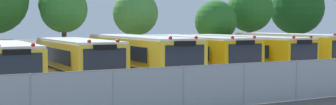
{
  "coord_description": "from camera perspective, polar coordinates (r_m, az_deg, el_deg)",
  "views": [
    {
      "loc": [
        -14.56,
        -24.18,
        3.3
      ],
      "look_at": [
        -1.89,
        0.0,
        1.6
      ],
      "focal_mm": 49.31,
      "sensor_mm": 36.0,
      "label": 1
    }
  ],
  "objects": [
    {
      "name": "ground_plane",
      "position": [
        28.41,
        3.38,
        -3.11
      ],
      "size": [
        160.0,
        160.0,
        0.0
      ],
      "primitive_type": "plane",
      "color": "#514F4C"
    },
    {
      "name": "school_bus_6",
      "position": [
        35.3,
        19.48,
        0.25
      ],
      "size": [
        2.78,
        11.45,
        2.62
      ],
      "rotation": [
        0.0,
        0.0,
        3.16
      ],
      "color": "yellow",
      "rests_on": "ground_plane"
    },
    {
      "name": "chainlink_fence",
      "position": [
        20.57,
        15.57,
        -3.25
      ],
      "size": [
        27.95,
        0.07,
        1.74
      ],
      "color": "#9EA0A3",
      "rests_on": "ground_plane"
    },
    {
      "name": "tree_5",
      "position": [
        41.39,
        9.85,
        5.23
      ],
      "size": [
        4.02,
        4.02,
        6.59
      ],
      "color": "#4C3823",
      "rests_on": "ground_plane"
    },
    {
      "name": "school_bus_1",
      "position": [
        25.44,
        -11.18,
        -0.87
      ],
      "size": [
        2.6,
        9.26,
        2.59
      ],
      "rotation": [
        0.0,
        0.0,
        3.14
      ],
      "color": "yellow",
      "rests_on": "ground_plane"
    },
    {
      "name": "tree_2",
      "position": [
        33.71,
        -13.0,
        5.32
      ],
      "size": [
        3.42,
        3.36,
        6.03
      ],
      "color": "#4C3823",
      "rests_on": "ground_plane"
    },
    {
      "name": "tree_3",
      "position": [
        35.91,
        -3.91,
        4.9
      ],
      "size": [
        3.53,
        3.53,
        5.89
      ],
      "color": "#4C3823",
      "rests_on": "ground_plane"
    },
    {
      "name": "school_bus_2",
      "position": [
        26.72,
        -3.63,
        -0.44
      ],
      "size": [
        2.85,
        11.63,
        2.73
      ],
      "rotation": [
        0.0,
        0.0,
        3.11
      ],
      "color": "yellow",
      "rests_on": "ground_plane"
    },
    {
      "name": "traffic_cone",
      "position": [
        18.07,
        0.23,
        -5.88
      ],
      "size": [
        0.51,
        0.51,
        0.67
      ],
      "primitive_type": "cone",
      "color": "#EA5914",
      "rests_on": "ground_plane"
    },
    {
      "name": "tree_6",
      "position": [
        46.49,
        15.8,
        5.32
      ],
      "size": [
        5.2,
        5.2,
        7.44
      ],
      "color": "#4C3823",
      "rests_on": "ground_plane"
    },
    {
      "name": "school_bus_0",
      "position": [
        24.67,
        -19.91,
        -1.24
      ],
      "size": [
        2.67,
        10.19,
        2.51
      ],
      "rotation": [
        0.0,
        0.0,
        3.13
      ],
      "color": "yellow",
      "rests_on": "ground_plane"
    },
    {
      "name": "school_bus_4",
      "position": [
        30.49,
        9.11,
        -0.05
      ],
      "size": [
        2.61,
        11.32,
        2.66
      ],
      "rotation": [
        0.0,
        0.0,
        3.16
      ],
      "color": "#EAA80C",
      "rests_on": "ground_plane"
    },
    {
      "name": "school_bus_3",
      "position": [
        28.27,
        3.22,
        -0.26
      ],
      "size": [
        2.62,
        10.52,
        2.69
      ],
      "rotation": [
        0.0,
        0.0,
        3.14
      ],
      "color": "#EAA80C",
      "rests_on": "ground_plane"
    },
    {
      "name": "school_bus_5",
      "position": [
        32.73,
        14.83,
        0.2
      ],
      "size": [
        2.68,
        9.81,
        2.75
      ],
      "rotation": [
        0.0,
        0.0,
        3.12
      ],
      "color": "yellow",
      "rests_on": "ground_plane"
    },
    {
      "name": "tree_4",
      "position": [
        37.9,
        6.0,
        3.89
      ],
      "size": [
        3.44,
        3.44,
        5.23
      ],
      "color": "#4C3823",
      "rests_on": "ground_plane"
    }
  ]
}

